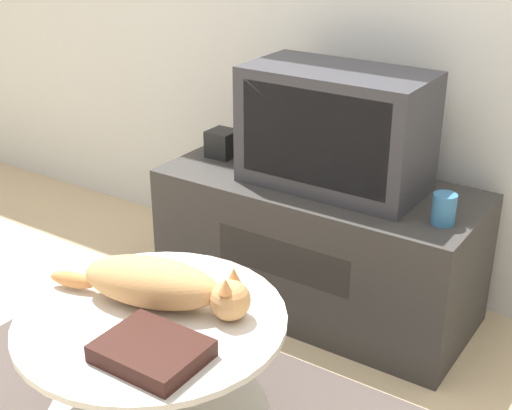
{
  "coord_description": "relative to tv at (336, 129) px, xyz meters",
  "views": [
    {
      "loc": [
        1.03,
        -1.19,
        1.45
      ],
      "look_at": [
        -0.06,
        0.43,
        0.58
      ],
      "focal_mm": 50.0,
      "sensor_mm": 36.0,
      "label": 1
    }
  ],
  "objects": [
    {
      "name": "tv",
      "position": [
        0.0,
        0.0,
        0.0
      ],
      "size": [
        0.62,
        0.33,
        0.41
      ],
      "color": "#333338",
      "rests_on": "tv_stand"
    },
    {
      "name": "speaker",
      "position": [
        -0.49,
        0.02,
        -0.15
      ],
      "size": [
        0.1,
        0.1,
        0.1
      ],
      "color": "black",
      "rests_on": "tv_stand"
    },
    {
      "name": "cat",
      "position": [
        -0.03,
        -0.88,
        -0.19
      ],
      "size": [
        0.56,
        0.25,
        0.13
      ],
      "rotation": [
        0.0,
        0.0,
        0.27
      ],
      "color": "tan",
      "rests_on": "coffee_table"
    },
    {
      "name": "coffee_table",
      "position": [
        -0.03,
        -0.93,
        -0.41
      ],
      "size": [
        0.7,
        0.7,
        0.43
      ],
      "color": "#B2B2B7",
      "rests_on": "rug"
    },
    {
      "name": "tv_stand",
      "position": [
        -0.05,
        -0.0,
        -0.45
      ],
      "size": [
        1.15,
        0.5,
        0.5
      ],
      "color": "#33302D",
      "rests_on": "ground_plane"
    },
    {
      "name": "dvd_box",
      "position": [
        0.1,
        -1.07,
        -0.23
      ],
      "size": [
        0.24,
        0.19,
        0.04
      ],
      "color": "black",
      "rests_on": "coffee_table"
    },
    {
      "name": "mug",
      "position": [
        0.43,
        -0.09,
        -0.16
      ],
      "size": [
        0.07,
        0.07,
        0.1
      ],
      "color": "teal",
      "rests_on": "tv_stand"
    }
  ]
}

